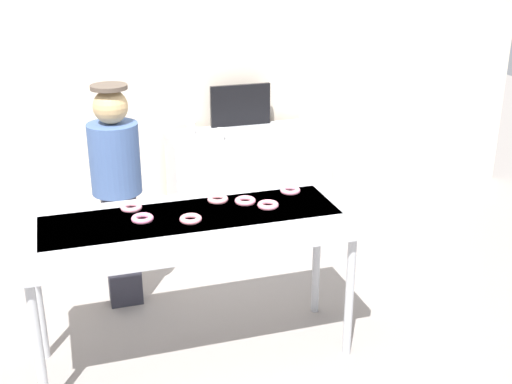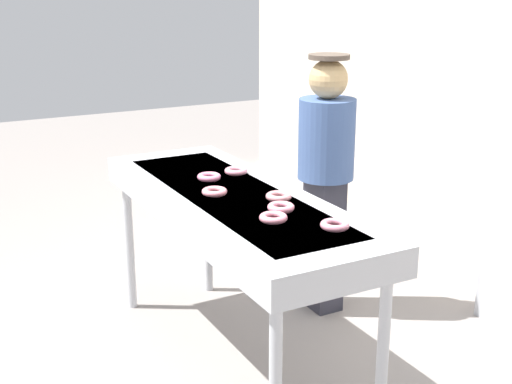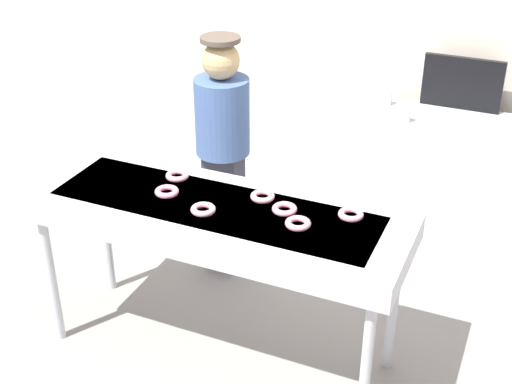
# 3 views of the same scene
# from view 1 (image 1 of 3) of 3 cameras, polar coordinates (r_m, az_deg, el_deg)

# --- Properties ---
(ground_plane) EXTENTS (16.00, 16.00, 0.00)m
(ground_plane) POSITION_cam_1_polar(r_m,az_deg,el_deg) (4.52, -5.19, -13.95)
(ground_plane) COLOR gray
(back_wall) EXTENTS (8.00, 0.12, 3.09)m
(back_wall) POSITION_cam_1_polar(r_m,az_deg,el_deg) (6.14, -10.59, 11.11)
(back_wall) COLOR beige
(back_wall) RESTS_ON ground
(fryer_conveyor) EXTENTS (2.12, 0.72, 1.02)m
(fryer_conveyor) POSITION_cam_1_polar(r_m,az_deg,el_deg) (4.05, -5.63, -3.10)
(fryer_conveyor) COLOR #B7BABF
(fryer_conveyor) RESTS_ON ground
(strawberry_donut_0) EXTENTS (0.14, 0.14, 0.03)m
(strawberry_donut_0) POSITION_cam_1_polar(r_m,az_deg,el_deg) (3.97, -9.88, -2.27)
(strawberry_donut_0) COLOR pink
(strawberry_donut_0) RESTS_ON fryer_conveyor
(strawberry_donut_1) EXTENTS (0.19, 0.19, 0.03)m
(strawberry_donut_1) POSITION_cam_1_polar(r_m,az_deg,el_deg) (4.34, 3.01, 0.14)
(strawberry_donut_1) COLOR pink
(strawberry_donut_1) RESTS_ON fryer_conveyor
(strawberry_donut_2) EXTENTS (0.18, 0.18, 0.03)m
(strawberry_donut_2) POSITION_cam_1_polar(r_m,az_deg,el_deg) (4.14, -10.82, -1.33)
(strawberry_donut_2) COLOR pink
(strawberry_donut_2) RESTS_ON fryer_conveyor
(strawberry_donut_3) EXTENTS (0.16, 0.16, 0.03)m
(strawberry_donut_3) POSITION_cam_1_polar(r_m,az_deg,el_deg) (3.92, -5.72, -2.35)
(strawberry_donut_3) COLOR pink
(strawberry_donut_3) RESTS_ON fryer_conveyor
(strawberry_donut_4) EXTENTS (0.14, 0.14, 0.03)m
(strawberry_donut_4) POSITION_cam_1_polar(r_m,az_deg,el_deg) (4.20, -3.35, -0.63)
(strawberry_donut_4) COLOR pink
(strawberry_donut_4) RESTS_ON fryer_conveyor
(strawberry_donut_5) EXTENTS (0.15, 0.15, 0.03)m
(strawberry_donut_5) POSITION_cam_1_polar(r_m,az_deg,el_deg) (4.10, 1.05, -1.15)
(strawberry_donut_5) COLOR pink
(strawberry_donut_5) RESTS_ON fryer_conveyor
(strawberry_donut_6) EXTENTS (0.17, 0.17, 0.03)m
(strawberry_donut_6) POSITION_cam_1_polar(r_m,az_deg,el_deg) (4.16, -0.94, -0.78)
(strawberry_donut_6) COLOR pink
(strawberry_donut_6) RESTS_ON fryer_conveyor
(worker_baker) EXTENTS (0.36, 0.36, 1.67)m
(worker_baker) POSITION_cam_1_polar(r_m,az_deg,el_deg) (4.76, -12.05, 0.84)
(worker_baker) COLOR #2E2E39
(worker_baker) RESTS_ON ground
(prep_counter) EXTENTS (1.46, 0.57, 0.93)m
(prep_counter) POSITION_cam_1_polar(r_m,az_deg,el_deg) (6.18, -0.71, 1.14)
(prep_counter) COLOR #B7BABF
(prep_counter) RESTS_ON ground
(paper_cup_0) EXTENTS (0.07, 0.07, 0.11)m
(paper_cup_0) POSITION_cam_1_polar(r_m,az_deg,el_deg) (6.17, 4.14, 6.10)
(paper_cup_0) COLOR white
(paper_cup_0) RESTS_ON prep_counter
(paper_cup_1) EXTENTS (0.07, 0.07, 0.11)m
(paper_cup_1) POSITION_cam_1_polar(r_m,az_deg,el_deg) (5.77, -3.16, 5.04)
(paper_cup_1) COLOR white
(paper_cup_1) RESTS_ON prep_counter
(paper_cup_2) EXTENTS (0.07, 0.07, 0.11)m
(paper_cup_2) POSITION_cam_1_polar(r_m,az_deg,el_deg) (5.98, -5.67, 5.56)
(paper_cup_2) COLOR white
(paper_cup_2) RESTS_ON prep_counter
(menu_display) EXTENTS (0.58, 0.04, 0.39)m
(menu_display) POSITION_cam_1_polar(r_m,az_deg,el_deg) (6.20, -1.37, 7.58)
(menu_display) COLOR black
(menu_display) RESTS_ON prep_counter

